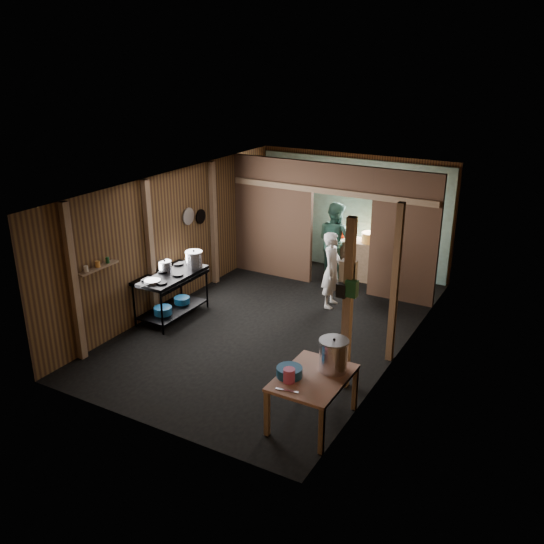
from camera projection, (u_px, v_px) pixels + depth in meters
The scene contains 42 objects.
floor at pixel (277, 325), 10.63m from camera, with size 4.50×7.00×0.00m, color black.
ceiling at pixel (278, 184), 9.70m from camera, with size 4.50×7.00×0.00m, color #363433.
wall_back at pixel (353, 212), 13.01m from camera, with size 4.50×0.00×2.60m, color brown.
wall_front at pixel (143, 339), 7.31m from camera, with size 4.50×0.00×2.60m, color brown.
wall_left at pixel (175, 239), 11.19m from camera, with size 0.00×7.00×2.60m, color brown.
wall_right at pixel (403, 281), 9.13m from camera, with size 0.00×7.00×2.60m, color brown.
partition_left at pixel (273, 218), 12.56m from camera, with size 1.85×0.10×2.60m, color #4D3321.
partition_right at pixel (404, 238), 11.23m from camera, with size 1.35×0.10×2.60m, color #4D3321.
partition_header at pixel (343, 179), 11.48m from camera, with size 1.30×0.10×0.60m, color #4D3321.
turquoise_panel at pixel (352, 215), 12.98m from camera, with size 4.40×0.06×2.50m, color #89C6C8.
back_counter at pixel (355, 258), 12.74m from camera, with size 1.20×0.50×0.85m, color #9D7A5D.
wall_clock at pixel (364, 188), 12.60m from camera, with size 0.20×0.20×0.03m, color beige.
post_left_a at pixel (74, 283), 9.05m from camera, with size 0.10×0.12×2.60m, color #9D7A5D.
post_left_b at pixel (150, 251), 10.51m from camera, with size 0.10×0.12×2.60m, color #9D7A5D.
post_left_c at pixel (214, 224), 12.14m from camera, with size 0.10×0.12×2.60m, color #9D7A5D.
post_right at pixel (395, 285), 9.00m from camera, with size 0.10×0.12×2.60m, color #9D7A5D.
post_free at pixel (348, 306), 8.26m from camera, with size 0.12×0.12×2.60m, color #9D7A5D.
cross_beam at pixel (330, 191), 11.65m from camera, with size 4.40×0.12×0.12m, color #9D7A5D.
pan_lid_big at pixel (188, 216), 11.38m from camera, with size 0.34×0.34×0.03m, color gray.
pan_lid_small at pixel (201, 217), 11.74m from camera, with size 0.30×0.30×0.03m, color black.
wall_shelf at pixel (98, 268), 9.40m from camera, with size 0.14×0.80×0.03m, color #9D7A5D.
jar_white at pixel (86, 269), 9.18m from camera, with size 0.07×0.07×0.10m, color beige.
jar_yellow at pixel (98, 264), 9.38m from camera, with size 0.08×0.08×0.10m, color #EA9C41.
jar_green at pixel (107, 260), 9.56m from camera, with size 0.06×0.06×0.10m, color #144621.
bag_white at pixel (348, 272), 8.17m from camera, with size 0.22×0.15×0.32m, color beige.
bag_green at pixel (352, 289), 8.07m from camera, with size 0.16×0.12×0.24m, color #144621.
bag_black at pixel (342, 290), 8.13m from camera, with size 0.14×0.10×0.20m, color black.
gas_range at pixel (172, 295), 10.81m from camera, with size 0.75×1.46×0.86m, color black, non-canonical shape.
prep_table at pixel (313, 399), 7.75m from camera, with size 0.86×1.18×0.70m, color #A27C68, non-canonical shape.
stove_pot_large at pixel (194, 260), 10.94m from camera, with size 0.33×0.33×0.33m, color silver, non-canonical shape.
stove_pot_med at pixel (165, 267), 10.75m from camera, with size 0.25×0.25×0.22m, color silver, non-canonical shape.
frying_pan at pixel (152, 281), 10.24m from camera, with size 0.29×0.51×0.07m, color gray, non-canonical shape.
blue_tub_front at pixel (163, 311), 10.65m from camera, with size 0.33×0.33×0.14m, color navy.
blue_tub_back at pixel (182, 300), 11.11m from camera, with size 0.30×0.30×0.12m, color navy.
stock_pot at pixel (333, 356), 7.70m from camera, with size 0.40×0.40×0.47m, color silver, non-canonical shape.
wash_basin at pixel (289, 372), 7.61m from camera, with size 0.34×0.34×0.13m, color navy.
pink_bucket at pixel (289, 375), 7.47m from camera, with size 0.16×0.16×0.19m, color #E25288.
knife at pixel (287, 390), 7.30m from camera, with size 0.30×0.04×0.01m, color silver.
yellow_tub at pixel (371, 238), 12.40m from camera, with size 0.38×0.38×0.21m, color #EA9C41.
red_cup at pixel (342, 235), 12.71m from camera, with size 0.11×0.11×0.13m, color red.
cook at pixel (332, 270), 11.18m from camera, with size 0.54×0.36×1.49m, color silver.
worker_back at pixel (335, 241), 12.57m from camera, with size 0.82×0.64×1.69m, color #366A5D.
Camera 1 is at (4.62, -8.40, 4.69)m, focal length 38.58 mm.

